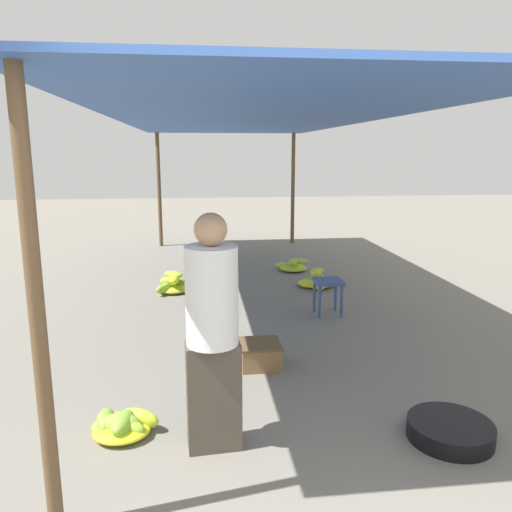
{
  "coord_description": "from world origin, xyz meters",
  "views": [
    {
      "loc": [
        -0.65,
        -2.11,
        1.98
      ],
      "look_at": [
        0.0,
        3.34,
        0.83
      ],
      "focal_mm": 35.0,
      "sensor_mm": 36.0,
      "label": 1
    }
  ],
  "objects": [
    {
      "name": "basin_black",
      "position": [
        1.08,
        0.88,
        0.06
      ],
      "size": [
        0.59,
        0.59,
        0.13
      ],
      "color": "black",
      "rests_on": "ground"
    },
    {
      "name": "banana_pile_right_0",
      "position": [
        1.11,
        4.95,
        0.09
      ],
      "size": [
        0.56,
        0.61,
        0.29
      ],
      "color": "#9DC330",
      "rests_on": "ground"
    },
    {
      "name": "stool",
      "position": [
        0.93,
        3.65,
        0.35
      ],
      "size": [
        0.34,
        0.34,
        0.44
      ],
      "color": "#384C84",
      "rests_on": "ground"
    },
    {
      "name": "canopy_post_back_left",
      "position": [
        -1.43,
        8.59,
        1.18
      ],
      "size": [
        0.08,
        0.08,
        2.37
      ],
      "primitive_type": "cylinder",
      "color": "brown",
      "rests_on": "ground"
    },
    {
      "name": "vendor_foreground",
      "position": [
        -0.57,
        0.98,
        0.84
      ],
      "size": [
        0.37,
        0.37,
        1.61
      ],
      "color": "#4C4238",
      "rests_on": "ground"
    },
    {
      "name": "canopy_post_front_left",
      "position": [
        -1.43,
        0.3,
        1.18
      ],
      "size": [
        0.08,
        0.08,
        2.37
      ],
      "primitive_type": "cylinder",
      "color": "brown",
      "rests_on": "ground"
    },
    {
      "name": "banana_pile_right_1",
      "position": [
        0.94,
        6.0,
        0.08
      ],
      "size": [
        0.57,
        0.5,
        0.22
      ],
      "color": "yellow",
      "rests_on": "ground"
    },
    {
      "name": "crate_near",
      "position": [
        -0.09,
        2.25,
        0.12
      ],
      "size": [
        0.38,
        0.38,
        0.23
      ],
      "color": "brown",
      "rests_on": "ground"
    },
    {
      "name": "canopy_post_back_right",
      "position": [
        1.43,
        8.59,
        1.18
      ],
      "size": [
        0.08,
        0.08,
        2.37
      ],
      "primitive_type": "cylinder",
      "color": "brown",
      "rests_on": "ground"
    },
    {
      "name": "canopy_tarp",
      "position": [
        0.0,
        4.45,
        2.39
      ],
      "size": [
        3.26,
        8.69,
        0.04
      ],
      "primitive_type": "cube",
      "color": "#33569E",
      "rests_on": "canopy_post_front_left"
    },
    {
      "name": "banana_pile_left_1",
      "position": [
        -1.02,
        4.86,
        0.12
      ],
      "size": [
        0.53,
        0.49,
        0.32
      ],
      "color": "#9FC430",
      "rests_on": "ground"
    },
    {
      "name": "banana_pile_left_0",
      "position": [
        -1.22,
        1.2,
        0.08
      ],
      "size": [
        0.54,
        0.46,
        0.19
      ],
      "color": "#85B934",
      "rests_on": "ground"
    }
  ]
}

